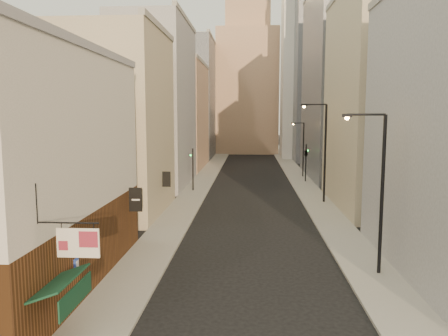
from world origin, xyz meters
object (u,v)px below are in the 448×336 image
streetlamp_near (378,184)px  traffic_light_right (306,153)px  clock_tower (248,77)px  streetlamp_far (302,146)px  white_tower (302,66)px  traffic_light_left (193,162)px  streetlamp_mid (323,147)px

streetlamp_near → traffic_light_right: (0.34, 33.41, -1.15)m
clock_tower → traffic_light_right: size_ratio=8.98×
clock_tower → streetlamp_near: clock_tower is taller
clock_tower → streetlamp_far: (8.04, -42.44, -13.21)m
traffic_light_right → white_tower: bearing=-117.7°
streetlamp_near → white_tower: bearing=99.8°
streetlamp_far → traffic_light_left: (-13.86, -12.23, -0.97)m
streetlamp_near → traffic_light_right: bearing=102.1°
streetlamp_far → clock_tower: bearing=76.3°
clock_tower → streetlamp_near: (7.68, -80.41, -12.56)m
streetlamp_mid → streetlamp_far: bearing=106.9°
streetlamp_mid → traffic_light_left: 15.09m
streetlamp_near → traffic_light_right: 33.43m
white_tower → streetlamp_far: 31.92m
streetlamp_mid → streetlamp_far: 18.09m
traffic_light_right → streetlamp_near: bearing=66.9°
traffic_light_left → traffic_light_right: (13.84, 7.67, 0.47)m
streetlamp_near → streetlamp_mid: size_ratio=0.90×
streetlamp_near → streetlamp_far: size_ratio=1.15×
streetlamp_mid → traffic_light_left: bearing=174.3°
traffic_light_left → traffic_light_right: same height
clock_tower → traffic_light_right: (8.02, -47.00, -13.71)m
clock_tower → white_tower: size_ratio=1.08×
streetlamp_mid → streetlamp_far: size_ratio=1.28×
clock_tower → traffic_light_left: bearing=-96.1°
white_tower → streetlamp_far: (-2.96, -28.44, -14.18)m
white_tower → streetlamp_mid: size_ratio=4.19×
streetlamp_near → traffic_light_right: streetlamp_near is taller
traffic_light_left → traffic_light_right: size_ratio=1.00×
streetlamp_near → traffic_light_right: size_ratio=1.78×
streetlamp_mid → streetlamp_near: bearing=-73.5°
streetlamp_far → traffic_light_left: 18.51m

